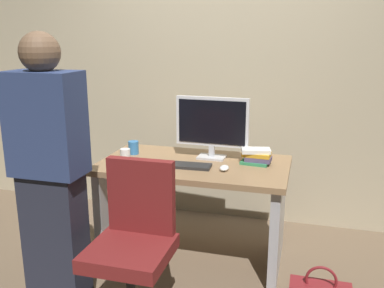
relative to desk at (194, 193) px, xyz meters
name	(u,v)px	position (x,y,z in m)	size (l,w,h in m)	color
ground_plane	(194,255)	(0.00, 0.00, -0.50)	(9.00, 9.00, 0.00)	brown
wall_back	(220,49)	(0.00, 0.84, 1.00)	(6.40, 0.10, 3.00)	tan
desk	(194,193)	(0.00, 0.00, 0.00)	(1.34, 0.75, 0.73)	#93704C
office_chair	(134,253)	(-0.13, -0.81, -0.07)	(0.52, 0.52, 0.94)	black
person_at_desk	(51,175)	(-0.63, -0.80, 0.34)	(0.40, 0.24, 1.64)	#262838
monitor	(212,124)	(0.10, 0.14, 0.49)	(0.54, 0.15, 0.46)	silver
keyboard	(180,165)	(-0.07, -0.11, 0.24)	(0.43, 0.13, 0.02)	#262626
mouse	(224,168)	(0.25, -0.12, 0.25)	(0.06, 0.10, 0.03)	white
cup_near_keyboard	(125,155)	(-0.49, -0.09, 0.28)	(0.07, 0.07, 0.09)	silver
cup_by_monitor	(133,148)	(-0.51, 0.10, 0.28)	(0.08, 0.08, 0.10)	#3372B2
book_stack	(257,156)	(0.43, 0.09, 0.29)	(0.22, 0.16, 0.11)	#338C59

